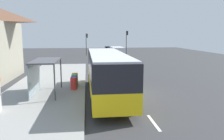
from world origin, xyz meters
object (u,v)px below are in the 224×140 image
(sedan_far, at_px, (111,51))
(traffic_light_far_side, at_px, (87,41))
(bus, at_px, (107,72))
(white_van, at_px, (117,52))
(sedan_near, at_px, (108,49))
(bus_shelter, at_px, (42,68))
(recycling_bin_blue, at_px, (74,82))
(recycling_bin_orange, at_px, (75,78))
(recycling_bin_green, at_px, (75,80))
(recycling_bin_red, at_px, (74,84))
(traffic_light_near_side, at_px, (127,39))

(sedan_far, bearing_deg, traffic_light_far_side, -172.42)
(bus, bearing_deg, traffic_light_far_side, 92.37)
(white_van, height_order, traffic_light_far_side, traffic_light_far_side)
(sedan_near, xyz_separation_m, bus_shelter, (-8.71, -40.68, 1.31))
(sedan_far, bearing_deg, recycling_bin_blue, -101.58)
(bus, relative_size, traffic_light_far_side, 2.34)
(white_van, relative_size, bus_shelter, 1.31)
(white_van, xyz_separation_m, traffic_light_far_side, (-5.30, 9.84, 1.81))
(recycling_bin_orange, bearing_deg, bus, -57.31)
(sedan_far, height_order, recycling_bin_blue, sedan_far)
(recycling_bin_blue, bearing_deg, bus_shelter, -141.21)
(traffic_light_far_side, height_order, bus_shelter, traffic_light_far_side)
(recycling_bin_blue, relative_size, recycling_bin_green, 1.00)
(traffic_light_far_side, distance_m, bus_shelter, 32.95)
(bus, distance_m, recycling_bin_blue, 3.71)
(recycling_bin_blue, distance_m, bus_shelter, 3.18)
(white_van, relative_size, recycling_bin_red, 5.52)
(sedan_far, relative_size, traffic_light_far_side, 0.95)
(traffic_light_near_side, height_order, traffic_light_far_side, traffic_light_near_side)
(recycling_bin_orange, bearing_deg, recycling_bin_red, -90.00)
(recycling_bin_blue, bearing_deg, recycling_bin_green, 90.00)
(recycling_bin_red, height_order, bus_shelter, bus_shelter)
(recycling_bin_green, height_order, bus_shelter, bus_shelter)
(bus, xyz_separation_m, traffic_light_near_side, (7.21, 32.67, 1.64))
(recycling_bin_red, relative_size, traffic_light_near_side, 0.18)
(sedan_far, relative_size, traffic_light_near_side, 0.85)
(bus, relative_size, recycling_bin_green, 11.61)
(traffic_light_far_side, bearing_deg, recycling_bin_orange, -92.13)
(traffic_light_near_side, height_order, bus_shelter, traffic_light_near_side)
(bus, bearing_deg, recycling_bin_red, 144.46)
(white_van, distance_m, traffic_light_near_side, 9.85)
(traffic_light_far_side, bearing_deg, traffic_light_near_side, -5.32)
(white_van, height_order, recycling_bin_red, white_van)
(white_van, distance_m, recycling_bin_red, 22.78)
(recycling_bin_green, relative_size, traffic_light_near_side, 0.18)
(bus, distance_m, sedan_near, 41.58)
(recycling_bin_green, bearing_deg, white_van, 72.62)
(traffic_light_near_side, bearing_deg, sedan_far, 154.63)
(recycling_bin_blue, height_order, traffic_light_far_side, traffic_light_far_side)
(sedan_near, bearing_deg, white_van, -90.33)
(traffic_light_far_side, bearing_deg, bus_shelter, -95.78)
(sedan_near, bearing_deg, recycling_bin_blue, -99.49)
(bus, xyz_separation_m, traffic_light_far_side, (-1.38, 33.47, 1.31))
(recycling_bin_red, bearing_deg, recycling_bin_blue, 90.00)
(recycling_bin_red, xyz_separation_m, bus_shelter, (-2.21, -1.08, 1.44))
(sedan_near, bearing_deg, recycling_bin_green, -99.66)
(bus_shelter, bearing_deg, recycling_bin_red, 25.99)
(sedan_near, height_order, bus_shelter, bus_shelter)
(sedan_near, height_order, recycling_bin_blue, sedan_near)
(white_van, xyz_separation_m, sedan_far, (0.10, 10.55, -0.55))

